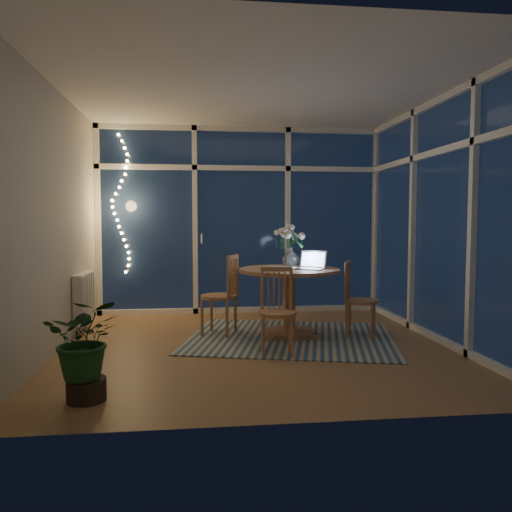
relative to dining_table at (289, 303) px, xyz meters
name	(u,v)px	position (x,y,z in m)	size (l,w,h in m)	color
floor	(259,346)	(-0.39, -0.39, -0.38)	(4.00, 4.00, 0.00)	olive
ceiling	(259,90)	(-0.39, -0.39, 2.22)	(4.00, 4.00, 0.00)	silver
wall_back	(241,220)	(-0.39, 1.61, 0.92)	(4.00, 0.04, 2.60)	beige
wall_front	(299,220)	(-0.39, -2.39, 0.92)	(4.00, 0.04, 2.60)	beige
wall_left	(55,220)	(-2.39, -0.39, 0.92)	(0.04, 4.00, 2.60)	beige
wall_right	(445,220)	(1.61, -0.39, 0.92)	(0.04, 4.00, 2.60)	beige
window_wall_back	(242,220)	(-0.39, 1.57, 0.92)	(4.00, 0.10, 2.60)	white
window_wall_right	(441,220)	(1.57, -0.39, 0.92)	(0.10, 4.00, 2.60)	white
radiator	(84,298)	(-2.33, 0.51, 0.02)	(0.10, 0.70, 0.58)	silver
fairy_lights	(121,204)	(-2.04, 1.49, 1.14)	(0.24, 0.10, 1.85)	#FFC566
garden_patio	(253,287)	(0.11, 4.61, -0.44)	(12.00, 6.00, 0.10)	black
garden_fence	(227,240)	(-0.39, 5.11, 0.52)	(11.00, 0.08, 1.80)	#3D2916
neighbour_roof	(231,187)	(-0.09, 8.11, 1.82)	(7.00, 3.00, 2.20)	#303339
garden_shrubs	(187,271)	(-1.19, 3.01, 0.07)	(0.90, 0.90, 0.90)	black
rug	(291,338)	(0.00, -0.10, -0.38)	(2.22, 1.77, 0.01)	#B7B095
dining_table	(289,303)	(0.00, 0.00, 0.00)	(1.12, 1.12, 0.76)	#925D42
chair_left	(219,295)	(-0.78, 0.15, 0.08)	(0.43, 0.43, 0.93)	#925D42
chair_right	(361,299)	(0.78, -0.14, 0.05)	(0.40, 0.40, 0.86)	#925D42
chair_front	(277,311)	(-0.26, -0.75, 0.04)	(0.40, 0.40, 0.85)	#925D42
laptop	(310,259)	(0.20, -0.11, 0.49)	(0.30, 0.26, 0.22)	silver
flower_vase	(291,258)	(0.06, 0.20, 0.49)	(0.20, 0.20, 0.21)	white
bowl	(314,266)	(0.28, 0.03, 0.40)	(0.15, 0.15, 0.04)	silver
newspapers	(279,268)	(-0.11, 0.05, 0.39)	(0.35, 0.27, 0.01)	silver
phone	(299,269)	(0.09, -0.13, 0.39)	(0.12, 0.06, 0.01)	black
potted_plant	(85,349)	(-1.82, -1.81, 0.00)	(0.54, 0.47, 0.76)	#184420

